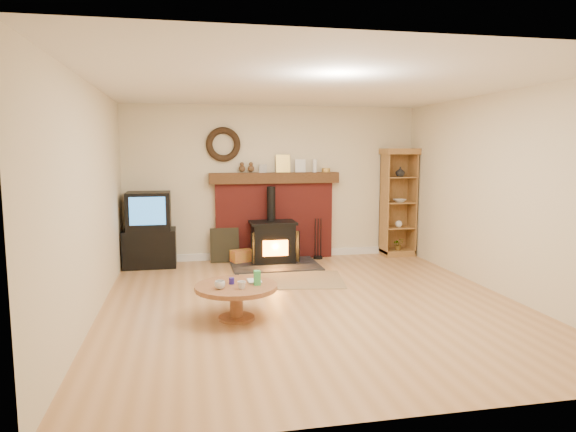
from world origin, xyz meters
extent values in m
plane|color=#AF7B49|center=(0.00, 0.00, 0.00)|extent=(5.50, 5.50, 0.00)
cube|color=#C6B798|center=(0.00, 2.75, 1.30)|extent=(5.00, 0.02, 2.60)
cube|color=#C6B798|center=(0.00, -2.75, 1.30)|extent=(5.00, 0.02, 2.60)
cube|color=#C6B798|center=(-2.50, 0.00, 1.30)|extent=(0.02, 5.50, 2.60)
cube|color=#C6B798|center=(2.50, 0.00, 1.30)|extent=(0.02, 5.50, 2.60)
cube|color=white|center=(0.00, 0.00, 2.60)|extent=(5.00, 5.50, 0.02)
cube|color=white|center=(0.00, 2.73, 0.06)|extent=(5.00, 0.04, 0.12)
torus|color=black|center=(-0.85, 2.69, 1.95)|extent=(0.57, 0.11, 0.57)
cube|color=maroon|center=(0.00, 2.67, 0.65)|extent=(2.00, 0.15, 1.30)
cube|color=#332210|center=(0.00, 2.64, 1.39)|extent=(2.20, 0.22, 0.18)
cube|color=#999999|center=(-0.20, 2.65, 1.55)|extent=(0.13, 0.05, 0.14)
cube|color=gold|center=(0.15, 2.67, 1.63)|extent=(0.24, 0.06, 0.30)
cube|color=white|center=(0.45, 2.67, 1.59)|extent=(0.18, 0.05, 0.22)
cylinder|color=white|center=(0.70, 2.65, 1.59)|extent=(0.08, 0.08, 0.22)
cylinder|color=gold|center=(0.90, 2.65, 1.51)|extent=(0.14, 0.14, 0.07)
cube|color=black|center=(-0.09, 2.10, 0.01)|extent=(1.40, 1.00, 0.03)
cube|color=black|center=(-0.09, 2.30, 0.34)|extent=(0.68, 0.48, 0.63)
cube|color=black|center=(-0.09, 2.30, 0.68)|extent=(0.74, 0.53, 0.04)
cylinder|color=black|center=(-0.09, 2.45, 0.98)|extent=(0.14, 0.14, 0.56)
cube|color=orange|center=(-0.09, 2.05, 0.30)|extent=(0.41, 0.02, 0.25)
cube|color=black|center=(-0.40, 2.11, 0.32)|extent=(0.16, 0.22, 0.50)
cube|color=black|center=(0.22, 2.11, 0.32)|extent=(0.16, 0.22, 0.50)
cube|color=brown|center=(-0.04, 1.16, 0.01)|extent=(1.65, 1.27, 0.01)
cube|color=black|center=(-2.06, 2.47, 0.30)|extent=(0.82, 0.57, 0.60)
cube|color=black|center=(-2.06, 2.47, 0.90)|extent=(0.68, 0.57, 0.60)
cube|color=#2D72BA|center=(-2.06, 2.18, 0.93)|extent=(0.54, 0.02, 0.43)
cube|color=brown|center=(2.19, 2.53, 0.05)|extent=(0.55, 0.40, 0.10)
cube|color=brown|center=(2.19, 2.72, 0.92)|extent=(0.55, 0.02, 1.73)
cube|color=brown|center=(1.93, 2.53, 0.92)|extent=(0.02, 0.40, 1.73)
cube|color=brown|center=(2.45, 2.53, 0.92)|extent=(0.02, 0.40, 1.73)
cube|color=brown|center=(2.19, 2.53, 1.83)|extent=(0.61, 0.44, 0.10)
cube|color=brown|center=(2.19, 2.53, 0.50)|extent=(0.51, 0.36, 0.02)
cube|color=brown|center=(2.19, 2.53, 0.94)|extent=(0.51, 0.36, 0.02)
cube|color=brown|center=(2.19, 2.53, 1.39)|extent=(0.51, 0.36, 0.02)
imported|color=white|center=(2.19, 2.48, 1.48)|extent=(0.16, 0.16, 0.17)
imported|color=white|center=(2.19, 2.48, 0.98)|extent=(0.21, 0.21, 0.05)
sphere|color=white|center=(2.19, 2.48, 0.57)|extent=(0.12, 0.12, 0.12)
imported|color=#40B059|center=(2.19, 2.48, 0.20)|extent=(0.19, 0.16, 0.21)
cube|color=yellow|center=(-0.59, 2.40, 0.11)|extent=(0.41, 0.33, 0.22)
cube|color=black|center=(-0.86, 2.55, 0.29)|extent=(0.48, 0.13, 0.57)
cylinder|color=black|center=(0.73, 2.50, 0.02)|extent=(0.16, 0.16, 0.04)
cylinder|color=black|center=(0.68, 2.50, 0.35)|extent=(0.02, 0.02, 0.70)
cylinder|color=black|center=(0.73, 2.50, 0.35)|extent=(0.02, 0.02, 0.70)
cylinder|color=black|center=(0.78, 2.50, 0.35)|extent=(0.02, 0.02, 0.70)
cylinder|color=brown|center=(-0.96, -0.40, 0.01)|extent=(0.40, 0.40, 0.03)
cylinder|color=brown|center=(-0.96, -0.40, 0.18)|extent=(0.15, 0.15, 0.31)
cylinder|color=brown|center=(-0.96, -0.40, 0.36)|extent=(0.91, 0.91, 0.05)
imported|color=white|center=(-1.15, -0.54, 0.43)|extent=(0.11, 0.11, 0.09)
imported|color=white|center=(-0.92, -0.59, 0.43)|extent=(0.09, 0.09, 0.08)
imported|color=#4C331E|center=(-0.82, -0.32, 0.40)|extent=(0.15, 0.20, 0.02)
cylinder|color=navy|center=(-1.01, -0.36, 0.42)|extent=(0.06, 0.06, 0.07)
cube|color=#40B059|center=(-0.74, -0.45, 0.47)|extent=(0.07, 0.07, 0.16)
camera|label=1|loc=(-1.48, -5.89, 1.86)|focal=32.00mm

